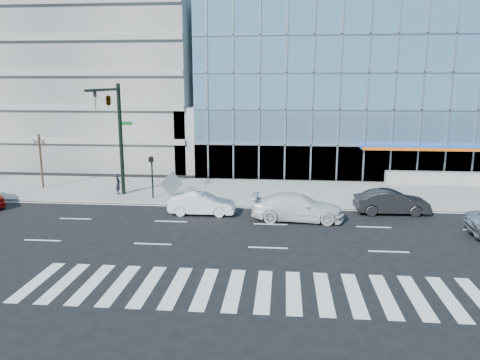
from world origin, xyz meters
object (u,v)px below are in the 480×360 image
object	(u,v)px
white_suv	(298,207)
ped_signal_post	(152,171)
street_tree_near	(39,141)
tilted_panel	(172,184)
white_sedan	(202,204)
dark_sedan	(391,202)
pedestrian	(118,184)
traffic_signal	(112,113)

from	to	relation	value
white_suv	ped_signal_post	bearing A→B (deg)	70.72
street_tree_near	tilted_panel	size ratio (longest dim) A/B	3.25
street_tree_near	white_suv	bearing A→B (deg)	-18.23
white_sedan	street_tree_near	bearing A→B (deg)	66.27
white_suv	dark_sedan	distance (m)	6.31
pedestrian	tilted_panel	bearing A→B (deg)	-99.80
white_suv	tilted_panel	world-z (taller)	tilted_panel
street_tree_near	dark_sedan	size ratio (longest dim) A/B	0.92
traffic_signal	street_tree_near	xyz separation A→B (m)	(-7.00, 2.93, -2.39)
traffic_signal	white_sedan	bearing A→B (deg)	-23.34
traffic_signal	ped_signal_post	distance (m)	4.75
pedestrian	dark_sedan	bearing A→B (deg)	-106.39
traffic_signal	white_sedan	xyz separation A→B (m)	(6.60, -2.85, -5.48)
white_suv	white_sedan	distance (m)	6.04
traffic_signal	dark_sedan	world-z (taller)	traffic_signal
pedestrian	street_tree_near	bearing A→B (deg)	68.46
traffic_signal	white_suv	distance (m)	14.14
ped_signal_post	dark_sedan	size ratio (longest dim) A/B	0.65
dark_sedan	traffic_signal	bearing A→B (deg)	82.12
ped_signal_post	dark_sedan	bearing A→B (deg)	-6.88
tilted_panel	ped_signal_post	bearing A→B (deg)	173.97
white_sedan	pedestrian	distance (m)	8.09
ped_signal_post	white_suv	world-z (taller)	ped_signal_post
ped_signal_post	street_tree_near	bearing A→B (deg)	164.94
white_sedan	tilted_panel	world-z (taller)	tilted_panel
traffic_signal	white_sedan	size ratio (longest dim) A/B	1.92
street_tree_near	dark_sedan	xyz separation A→B (m)	(25.60, -4.50, -3.02)
ped_signal_post	white_suv	distance (m)	10.91
dark_sedan	pedestrian	size ratio (longest dim) A/B	3.00
traffic_signal	white_suv	bearing A→B (deg)	-15.64
white_sedan	dark_sedan	xyz separation A→B (m)	(12.00, 1.28, 0.07)
pedestrian	traffic_signal	bearing A→B (deg)	-173.11
street_tree_near	tilted_panel	xyz separation A→B (m)	(10.70, -1.77, -2.71)
traffic_signal	street_tree_near	size ratio (longest dim) A/B	1.89
traffic_signal	street_tree_near	distance (m)	7.96
pedestrian	tilted_panel	xyz separation A→B (m)	(4.03, -0.14, 0.14)
ped_signal_post	street_tree_near	xyz separation A→B (m)	(-9.50, 2.56, 1.64)
white_suv	tilted_panel	xyz separation A→B (m)	(-8.91, 4.68, 0.26)
traffic_signal	pedestrian	world-z (taller)	traffic_signal
white_sedan	pedestrian	xyz separation A→B (m)	(-6.94, 4.15, 0.23)
white_suv	white_sedan	bearing A→B (deg)	85.38
white_suv	dark_sedan	xyz separation A→B (m)	(6.00, 1.96, -0.05)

